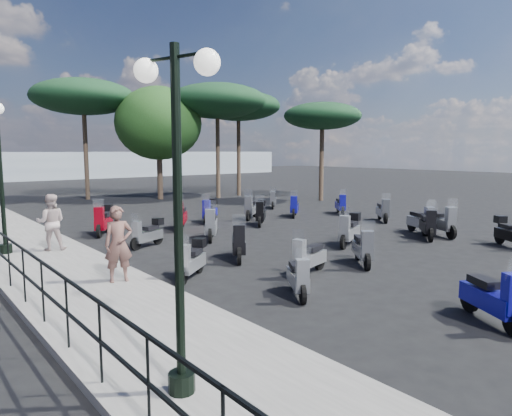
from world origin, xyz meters
TOP-DOWN VIEW (x-y plane):
  - ground at (0.00, 0.00)m, footprint 120.00×120.00m
  - sidewalk at (-6.50, 3.00)m, footprint 3.00×30.00m
  - lamp_post_0 at (-7.11, -5.58)m, footprint 0.58×1.19m
  - lamp_post_1 at (-7.19, 4.50)m, footprint 0.39×1.30m
  - woman at (-5.76, -0.41)m, footprint 0.72×0.56m
  - pedestrian_far at (-6.01, 4.08)m, footprint 1.01×0.90m
  - scooter_1 at (-3.04, -3.50)m, footprint 0.92×1.29m
  - scooter_2 at (-4.08, -0.82)m, footprint 1.29×1.04m
  - scooter_3 at (-3.28, 3.28)m, footprint 1.41×0.76m
  - scooter_4 at (-3.56, 6.37)m, footprint 1.17×1.56m
  - scooter_5 at (-1.41, -6.83)m, footprint 1.00×1.54m
  - scooter_6 at (-1.61, -2.39)m, footprint 1.54×0.63m
  - scooter_7 at (-2.02, -0.00)m, footprint 1.14×1.50m
  - scooter_8 at (-0.98, 3.00)m, footprint 1.21×1.56m
  - scooter_9 at (-0.75, 5.55)m, footprint 1.20×1.56m
  - scooter_12 at (0.24, -2.66)m, footprint 1.16×1.34m
  - scooter_13 at (2.00, -0.75)m, footprint 1.63×0.90m
  - scooter_14 at (2.44, 4.36)m, footprint 1.30×1.33m
  - scooter_15 at (1.14, 6.29)m, footprint 1.37×1.24m
  - scooter_17 at (5.91, -4.21)m, footprint 1.03×1.39m
  - scooter_18 at (5.10, -1.75)m, footprint 1.42×1.23m
  - scooter_19 at (5.82, -1.07)m, footprint 0.95×1.60m
  - scooter_20 at (3.19, 5.94)m, footprint 1.49×1.19m
  - scooter_21 at (5.27, 5.25)m, footprint 1.30×1.19m
  - scooter_24 at (5.99, -1.80)m, footprint 1.06×1.66m
  - scooter_25 at (7.29, 1.69)m, footprint 1.21×1.30m
  - scooter_26 at (7.71, 4.48)m, footprint 1.09×1.32m
  - scooter_27 at (6.70, 8.42)m, footprint 1.17×1.21m
  - broadleaf_tree at (4.08, 16.57)m, footprint 5.50×5.50m
  - pine_0 at (7.50, 14.91)m, footprint 6.49×6.49m
  - pine_1 at (9.58, 15.37)m, footprint 5.83×5.83m
  - pine_2 at (0.35, 19.43)m, footprint 6.43×6.43m
  - pine_3 at (11.65, 9.45)m, footprint 4.84×4.84m
  - distant_hills at (0.00, 45.00)m, footprint 70.00×8.00m

SIDE VIEW (x-z plane):
  - ground at x=0.00m, z-range 0.00..0.00m
  - sidewalk at x=-6.50m, z-range 0.00..0.15m
  - scooter_1 at x=-3.04m, z-range -0.18..1.00m
  - scooter_6 at x=-1.61m, z-range -0.19..1.06m
  - scooter_3 at x=-3.28m, z-range -0.15..1.04m
  - scooter_26 at x=7.71m, z-range -0.20..1.09m
  - scooter_2 at x=-4.08m, z-range -0.15..1.06m
  - scooter_21 at x=5.27m, z-range -0.20..1.12m
  - scooter_27 at x=6.70m, z-range -0.15..1.07m
  - scooter_12 at x=0.24m, z-range -0.20..1.13m
  - scooter_25 at x=7.29m, z-range -0.20..1.13m
  - scooter_5 at x=-1.41m, z-range -0.21..1.16m
  - scooter_17 at x=5.91m, z-range -0.16..1.11m
  - scooter_19 at x=5.82m, z-range -0.21..1.17m
  - scooter_7 at x=-2.02m, z-range -0.22..1.19m
  - scooter_18 at x=5.10m, z-range -0.22..1.19m
  - scooter_20 at x=3.19m, z-range -0.22..1.21m
  - scooter_15 at x=1.14m, z-range -0.17..1.18m
  - scooter_24 at x=5.99m, z-range -0.22..1.24m
  - scooter_14 at x=2.44m, z-range -0.17..1.19m
  - scooter_9 at x=-0.75m, z-range -0.23..1.25m
  - scooter_8 at x=-0.98m, z-range -0.23..1.25m
  - scooter_13 at x=2.00m, z-range -0.17..1.21m
  - scooter_4 at x=-3.56m, z-range -0.18..1.25m
  - pedestrian_far at x=-6.01m, z-range 0.15..1.85m
  - woman at x=-5.76m, z-range 0.15..1.89m
  - distant_hills at x=0.00m, z-range 0.00..3.00m
  - lamp_post_0 at x=-7.11m, z-range 0.45..4.64m
  - lamp_post_1 at x=-7.19m, z-range 0.46..4.87m
  - broadleaf_tree at x=4.08m, z-range 1.26..8.48m
  - pine_3 at x=11.65m, z-range 2.19..8.33m
  - pine_1 at x=9.58m, z-range 2.58..9.82m
  - pine_0 at x=7.50m, z-range 2.60..10.11m
  - pine_2 at x=0.35m, z-range 2.68..10.33m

